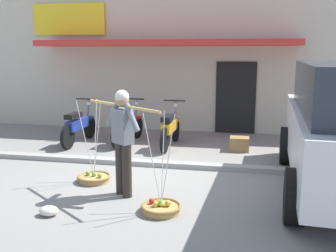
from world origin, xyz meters
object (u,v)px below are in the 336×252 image
at_px(fruit_basket_right_side, 161,207).
at_px(fruit_basket_left_side, 94,177).
at_px(motorcycle_third_in_row, 170,129).
at_px(fruit_vendor, 123,136).
at_px(plastic_litter_bag, 49,211).
at_px(motorcycle_second_in_row, 127,126).
at_px(wooden_crate, 239,144).
at_px(motorcycle_nearest_shop, 78,126).

bearing_deg(fruit_basket_right_side, fruit_basket_left_side, 143.50).
bearing_deg(motorcycle_third_in_row, fruit_basket_left_side, -107.06).
bearing_deg(fruit_basket_left_side, fruit_vendor, -36.50).
height_order(fruit_vendor, fruit_basket_right_side, fruit_vendor).
bearing_deg(plastic_litter_bag, motorcycle_second_in_row, 92.64).
bearing_deg(fruit_basket_right_side, motorcycle_second_in_row, 113.42).
distance_m(motorcycle_second_in_row, plastic_litter_bag, 4.43).
distance_m(motorcycle_third_in_row, wooden_crate, 1.67).
bearing_deg(fruit_vendor, fruit_basket_right_side, -36.50).
bearing_deg(wooden_crate, fruit_basket_left_side, -132.61).
distance_m(fruit_basket_left_side, plastic_litter_bag, 1.49).
bearing_deg(motorcycle_second_in_row, motorcycle_nearest_shop, -166.80).
bearing_deg(motorcycle_third_in_row, wooden_crate, -1.45).
bearing_deg(fruit_basket_left_side, plastic_litter_bag, -92.93).
xyz_separation_m(fruit_basket_left_side, motorcycle_nearest_shop, (-1.46, 2.64, 0.38)).
xyz_separation_m(motorcycle_second_in_row, motorcycle_third_in_row, (1.12, -0.16, 0.00)).
bearing_deg(motorcycle_nearest_shop, fruit_basket_right_side, -51.91).
distance_m(fruit_vendor, wooden_crate, 3.79).
bearing_deg(fruit_basket_right_side, motorcycle_nearest_shop, 128.09).
distance_m(motorcycle_second_in_row, motorcycle_third_in_row, 1.14).
xyz_separation_m(fruit_basket_right_side, plastic_litter_bag, (-1.52, -0.42, -0.01)).
distance_m(fruit_basket_right_side, wooden_crate, 3.92).
bearing_deg(motorcycle_third_in_row, fruit_vendor, -92.08).
bearing_deg(motorcycle_nearest_shop, motorcycle_third_in_row, 2.80).
xyz_separation_m(plastic_litter_bag, wooden_crate, (2.57, 4.20, 0.09)).
relative_size(fruit_vendor, wooden_crate, 3.85).
height_order(fruit_basket_right_side, plastic_litter_bag, fruit_basket_right_side).
distance_m(fruit_vendor, motorcycle_third_in_row, 3.33).
distance_m(fruit_basket_right_side, motorcycle_nearest_shop, 4.73).
xyz_separation_m(motorcycle_second_in_row, plastic_litter_bag, (0.20, -4.41, -0.38)).
bearing_deg(fruit_basket_left_side, motorcycle_second_in_row, 95.47).
bearing_deg(motorcycle_second_in_row, motorcycle_third_in_row, -8.33).
bearing_deg(motorcycle_nearest_shop, motorcycle_second_in_row, 13.20).
bearing_deg(fruit_vendor, plastic_litter_bag, -130.00).
relative_size(plastic_litter_bag, wooden_crate, 0.64).
bearing_deg(motorcycle_nearest_shop, wooden_crate, 1.03).
xyz_separation_m(motorcycle_second_in_row, wooden_crate, (2.77, -0.21, -0.29)).
height_order(motorcycle_third_in_row, plastic_litter_bag, motorcycle_third_in_row).
xyz_separation_m(motorcycle_nearest_shop, motorcycle_second_in_row, (1.18, 0.28, 0.00)).
xyz_separation_m(fruit_basket_left_side, motorcycle_second_in_row, (-0.28, 2.92, 0.38)).
relative_size(motorcycle_third_in_row, plastic_litter_bag, 6.51).
xyz_separation_m(motorcycle_nearest_shop, wooden_crate, (3.95, 0.07, -0.29)).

